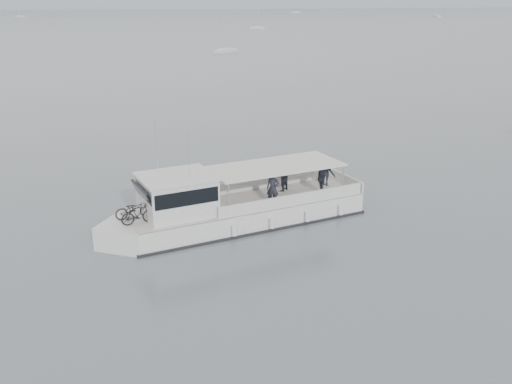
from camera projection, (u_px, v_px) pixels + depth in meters
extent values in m
plane|color=slate|center=(364.00, 240.00, 27.00)|extent=(1400.00, 1400.00, 0.00)
cube|color=white|center=(247.00, 214.00, 28.96)|extent=(12.53, 5.67, 1.31)
cube|color=white|center=(129.00, 236.00, 26.37)|extent=(3.22, 3.22, 1.31)
cube|color=beige|center=(246.00, 202.00, 28.75)|extent=(12.53, 5.67, 0.06)
cube|color=black|center=(247.00, 221.00, 29.10)|extent=(12.75, 5.83, 0.18)
cube|color=white|center=(264.00, 183.00, 30.74)|extent=(7.93, 1.77, 0.61)
cube|color=white|center=(293.00, 200.00, 28.12)|extent=(7.93, 1.77, 0.61)
cube|color=white|center=(345.00, 180.00, 31.23)|extent=(0.77, 3.18, 0.61)
cube|color=white|center=(177.00, 196.00, 26.90)|extent=(3.73, 3.34, 1.82)
cube|color=black|center=(145.00, 198.00, 26.18)|extent=(1.08, 2.59, 1.17)
cube|color=black|center=(177.00, 190.00, 26.80)|extent=(3.54, 3.34, 0.71)
cube|color=white|center=(176.00, 176.00, 26.59)|extent=(3.97, 3.58, 0.10)
cube|color=silver|center=(275.00, 166.00, 28.90)|extent=(7.35, 4.39, 0.08)
cylinder|color=silver|center=(229.00, 200.00, 26.59)|extent=(0.07, 0.07, 1.67)
cylinder|color=silver|center=(206.00, 183.00, 28.98)|extent=(0.07, 0.07, 1.67)
cylinder|color=silver|center=(343.00, 181.00, 29.36)|extent=(0.07, 0.07, 1.67)
cylinder|color=silver|center=(313.00, 167.00, 31.75)|extent=(0.07, 0.07, 1.67)
cylinder|color=silver|center=(156.00, 146.00, 26.67)|extent=(0.04, 0.04, 2.63)
cylinder|color=silver|center=(189.00, 156.00, 25.80)|extent=(0.04, 0.04, 2.22)
cylinder|color=silver|center=(234.00, 231.00, 26.80)|extent=(0.29, 0.29, 0.51)
cylinder|color=silver|center=(272.00, 223.00, 27.66)|extent=(0.29, 0.29, 0.51)
cylinder|color=silver|center=(307.00, 216.00, 28.53)|extent=(0.29, 0.29, 0.51)
cylinder|color=silver|center=(341.00, 210.00, 29.40)|extent=(0.29, 0.29, 0.51)
imported|color=black|center=(134.00, 209.00, 26.52)|extent=(1.82, 0.95, 0.91)
imported|color=black|center=(138.00, 214.00, 25.83)|extent=(1.66, 0.77, 0.96)
imported|color=#21242D|center=(273.00, 188.00, 28.14)|extent=(0.74, 0.65, 1.70)
imported|color=#21242D|center=(282.00, 176.00, 30.11)|extent=(1.05, 1.02, 1.70)
imported|color=#21242D|center=(321.00, 178.00, 29.70)|extent=(0.88, 1.06, 1.70)
imported|color=#21242D|center=(326.00, 171.00, 30.98)|extent=(1.14, 1.26, 1.70)
cube|color=white|center=(225.00, 51.00, 117.38)|extent=(5.92, 5.49, 0.75)
cube|color=white|center=(225.00, 49.00, 117.28)|extent=(2.74, 2.70, 0.45)
cylinder|color=silver|center=(225.00, 33.00, 116.19)|extent=(0.08, 0.08, 6.74)
cube|color=white|center=(19.00, 16.00, 320.32)|extent=(5.98, 6.44, 0.75)
cube|color=white|center=(19.00, 16.00, 320.22)|extent=(2.94, 2.99, 0.45)
cylinder|color=silver|center=(18.00, 9.00, 319.03)|extent=(0.08, 0.08, 7.34)
cube|color=white|center=(296.00, 12.00, 408.81)|extent=(5.67, 2.82, 0.75)
cube|color=white|center=(296.00, 12.00, 408.71)|extent=(2.17, 1.88, 0.45)
cube|color=white|center=(436.00, 16.00, 324.01)|extent=(2.92, 6.90, 0.75)
cube|color=white|center=(436.00, 16.00, 323.91)|extent=(2.14, 2.55, 0.45)
cylinder|color=silver|center=(436.00, 9.00, 322.72)|extent=(0.08, 0.08, 7.36)
cube|color=white|center=(258.00, 28.00, 205.40)|extent=(5.66, 3.96, 0.75)
cube|color=white|center=(258.00, 27.00, 205.30)|extent=(2.38, 2.21, 0.45)
cylinder|color=silver|center=(258.00, 18.00, 204.33)|extent=(0.08, 0.08, 5.99)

